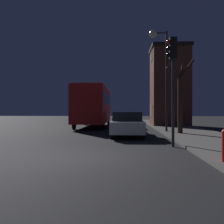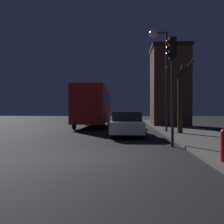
# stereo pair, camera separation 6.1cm
# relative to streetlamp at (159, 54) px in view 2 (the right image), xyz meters

# --- Properties ---
(ground_plane) EXTENTS (120.00, 120.00, 0.00)m
(ground_plane) POSITION_rel_streetlamp_xyz_m (-3.58, -8.81, -5.32)
(ground_plane) COLOR black
(brick_building) EXTENTS (3.71, 3.93, 7.67)m
(brick_building) POSITION_rel_streetlamp_xyz_m (2.06, 7.87, -1.34)
(brick_building) COLOR brown
(brick_building) RESTS_ON sidewalk
(streetlamp) EXTENTS (1.24, 0.55, 6.86)m
(streetlamp) POSITION_rel_streetlamp_xyz_m (0.00, 0.00, 0.00)
(streetlamp) COLOR #28282B
(streetlamp) RESTS_ON sidewalk
(traffic_light) EXTENTS (0.43, 0.24, 4.61)m
(traffic_light) POSITION_rel_streetlamp_xyz_m (-0.29, -6.35, -2.03)
(traffic_light) COLOR #28282B
(traffic_light) RESTS_ON ground
(bare_tree) EXTENTS (1.91, 0.95, 4.65)m
(bare_tree) POSITION_rel_streetlamp_xyz_m (1.15, -1.18, -2.91)
(bare_tree) COLOR #382819
(bare_tree) RESTS_ON sidewalk
(bus) EXTENTS (2.56, 9.25, 3.66)m
(bus) POSITION_rel_streetlamp_xyz_m (-5.21, 5.89, -3.15)
(bus) COLOR red
(bus) RESTS_ON ground
(car_near_lane) EXTENTS (1.83, 4.77, 1.45)m
(car_near_lane) POSITION_rel_streetlamp_xyz_m (-2.16, -2.14, -4.57)
(car_near_lane) COLOR #B7BABF
(car_near_lane) RESTS_ON ground
(car_mid_lane) EXTENTS (1.78, 4.64, 1.35)m
(car_mid_lane) POSITION_rel_streetlamp_xyz_m (-2.48, 5.48, -4.61)
(car_mid_lane) COLOR #B21E19
(car_mid_lane) RESTS_ON ground
(fire_hydrant) EXTENTS (0.21, 0.21, 0.91)m
(fire_hydrant) POSITION_rel_streetlamp_xyz_m (0.48, -9.96, -4.72)
(fire_hydrant) COLOR red
(fire_hydrant) RESTS_ON sidewalk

